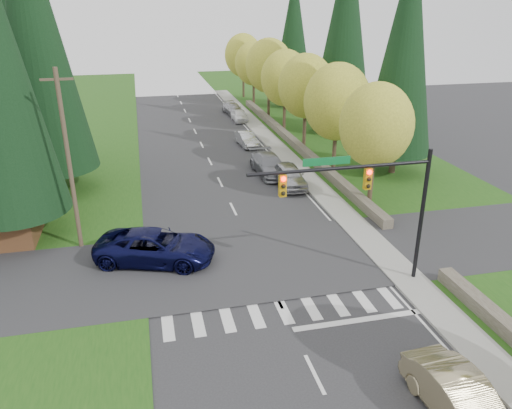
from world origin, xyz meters
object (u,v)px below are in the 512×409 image
object	(u,v)px
sedan_champagne	(461,400)
parked_car_b	(269,165)
parked_car_e	(233,109)
parked_car_c	(247,139)
parked_car_d	(239,116)
parked_car_a	(289,175)
suv_navy	(156,247)

from	to	relation	value
sedan_champagne	parked_car_b	xyz separation A→B (m)	(0.23, 26.16, -0.02)
parked_car_b	parked_car_e	distance (m)	23.24
parked_car_c	parked_car_d	bearing A→B (deg)	77.54
parked_car_b	parked_car_d	bearing A→B (deg)	82.65
sedan_champagne	parked_car_a	xyz separation A→B (m)	(1.00, 23.19, 0.02)
suv_navy	parked_car_a	xyz separation A→B (m)	(10.35, 9.76, -0.05)
parked_car_c	parked_car_e	xyz separation A→B (m)	(1.40, 14.47, 0.00)
sedan_champagne	suv_navy	xyz separation A→B (m)	(-9.35, 13.43, 0.07)
suv_navy	parked_car_a	world-z (taller)	suv_navy
parked_car_d	suv_navy	bearing A→B (deg)	-109.00
sedan_champagne	parked_car_e	bearing A→B (deg)	84.33
sedan_champagne	parked_car_c	size ratio (longest dim) A/B	1.22
parked_car_d	parked_car_c	bearing A→B (deg)	-97.63
parked_car_a	parked_car_e	xyz separation A→B (m)	(0.63, 26.16, -0.16)
suv_navy	sedan_champagne	bearing A→B (deg)	-126.75
sedan_champagne	parked_car_a	distance (m)	23.21
sedan_champagne	parked_car_a	bearing A→B (deg)	83.75
parked_car_a	parked_car_e	distance (m)	26.17
parked_car_d	parked_car_e	bearing A→B (deg)	90.01
sedan_champagne	parked_car_c	distance (m)	34.89
parked_car_b	parked_car_e	bearing A→B (deg)	83.37
parked_car_e	sedan_champagne	bearing A→B (deg)	-99.07
parked_car_c	sedan_champagne	bearing A→B (deg)	-95.19
parked_car_e	parked_car_d	bearing A→B (deg)	-97.18
parked_car_e	suv_navy	bearing A→B (deg)	-114.19
sedan_champagne	suv_navy	size ratio (longest dim) A/B	0.77
parked_car_b	suv_navy	bearing A→B (deg)	-130.16
parked_car_a	parked_car_d	bearing A→B (deg)	89.35
parked_car_c	parked_car_d	size ratio (longest dim) A/B	1.04
sedan_champagne	parked_car_b	world-z (taller)	sedan_champagne
parked_car_b	parked_car_d	distance (m)	19.20
parked_car_d	parked_car_e	xyz separation A→B (m)	(0.00, 4.04, 0.01)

